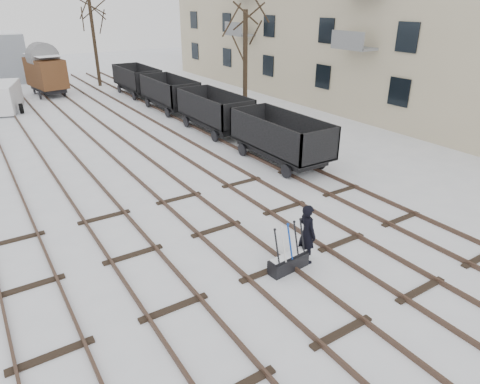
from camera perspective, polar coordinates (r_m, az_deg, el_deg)
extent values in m
plane|color=white|center=(12.79, 3.68, -10.60)|extent=(120.00, 120.00, 0.00)
cube|color=black|center=(23.51, -28.59, 3.35)|extent=(0.07, 52.00, 0.15)
cube|color=black|center=(12.66, -25.60, -13.62)|extent=(1.90, 0.20, 0.08)
cube|color=black|center=(23.64, -24.88, 4.18)|extent=(0.07, 52.00, 0.15)
cube|color=black|center=(23.84, -21.52, 4.92)|extent=(0.07, 52.00, 0.15)
cube|color=black|center=(13.09, -12.54, -10.16)|extent=(1.90, 0.20, 0.08)
cube|color=black|center=(24.16, -17.93, 5.69)|extent=(0.07, 52.00, 0.15)
cube|color=black|center=(24.53, -14.72, 6.36)|extent=(0.07, 52.00, 0.15)
cube|color=black|center=(14.16, -1.14, -6.65)|extent=(1.90, 0.20, 0.08)
cube|color=black|center=(25.03, -11.33, 7.04)|extent=(0.07, 52.00, 0.15)
cube|color=black|center=(25.56, -8.34, 7.62)|extent=(0.07, 52.00, 0.15)
cube|color=black|center=(15.74, 8.20, -3.53)|extent=(1.90, 0.20, 0.08)
cube|color=black|center=(26.22, -5.22, 8.20)|extent=(0.07, 52.00, 0.15)
cube|color=black|center=(26.88, -2.50, 8.68)|extent=(0.07, 52.00, 0.15)
cube|color=black|center=(17.69, 15.61, -0.96)|extent=(1.90, 0.20, 0.08)
cube|color=black|center=(12.83, 6.46, -9.40)|extent=(1.33, 0.53, 0.44)
cube|color=black|center=(12.70, 6.51, -8.50)|extent=(1.32, 0.41, 0.06)
cube|color=white|center=(12.68, 6.52, -8.35)|extent=(1.27, 0.36, 0.03)
cylinder|color=black|center=(12.14, 4.90, -7.37)|extent=(0.08, 0.32, 1.08)
cylinder|color=silver|center=(12.29, 5.77, -6.98)|extent=(0.08, 0.32, 1.08)
cylinder|color=navy|center=(12.44, 6.62, -6.61)|extent=(0.08, 0.32, 1.08)
cylinder|color=black|center=(12.60, 7.44, -6.24)|extent=(0.08, 0.32, 1.08)
cylinder|color=black|center=(12.76, 8.25, -5.88)|extent=(0.08, 0.32, 1.08)
imported|color=black|center=(12.95, 8.93, -5.49)|extent=(0.48, 0.70, 1.88)
cube|color=black|center=(20.95, 5.34, 5.54)|extent=(1.79, 4.91, 0.37)
cube|color=black|center=(20.89, 5.36, 6.03)|extent=(2.23, 5.58, 0.11)
cube|color=black|center=(20.05, 3.01, 7.54)|extent=(0.09, 5.58, 1.49)
cube|color=black|center=(21.33, 7.73, 8.39)|extent=(0.09, 5.58, 1.49)
cube|color=white|center=(20.87, 5.37, 6.27)|extent=(2.01, 5.36, 0.06)
cylinder|color=black|center=(19.14, 6.16, 2.77)|extent=(0.11, 0.65, 0.65)
cylinder|color=black|center=(22.97, 4.60, 6.54)|extent=(0.11, 0.65, 0.65)
cube|color=black|center=(26.05, -3.42, 9.36)|extent=(1.79, 4.91, 0.37)
cube|color=black|center=(26.01, -3.43, 9.76)|extent=(2.23, 5.58, 0.11)
cube|color=black|center=(25.34, -5.61, 11.03)|extent=(0.09, 5.58, 1.49)
cube|color=black|center=(26.36, -1.41, 11.65)|extent=(0.09, 5.58, 1.49)
cube|color=white|center=(25.98, -3.44, 9.96)|extent=(2.01, 5.36, 0.06)
cylinder|color=black|center=(24.15, -3.41, 7.46)|extent=(0.11, 0.65, 0.65)
cylinder|color=black|center=(28.11, -3.41, 9.89)|extent=(0.11, 0.65, 0.65)
cube|color=black|center=(31.63, -9.31, 11.77)|extent=(1.79, 4.91, 0.37)
cube|color=black|center=(31.59, -9.34, 12.10)|extent=(2.23, 5.58, 0.11)
cube|color=black|center=(31.04, -11.27, 13.14)|extent=(0.09, 5.58, 1.49)
cube|color=black|center=(31.88, -7.63, 13.68)|extent=(0.09, 5.58, 1.49)
cube|color=white|center=(31.57, -9.35, 12.26)|extent=(2.01, 5.36, 0.06)
cylinder|color=black|center=(29.70, -9.66, 10.38)|extent=(0.11, 0.65, 0.65)
cylinder|color=black|center=(33.69, -8.95, 12.07)|extent=(0.11, 0.65, 0.65)
cube|color=black|center=(37.47, -13.46, 13.37)|extent=(1.79, 4.91, 0.37)
cube|color=black|center=(37.44, -13.49, 13.65)|extent=(2.23, 5.58, 0.11)
cube|color=black|center=(36.98, -15.20, 14.52)|extent=(0.09, 5.58, 1.49)
cube|color=black|center=(37.68, -12.04, 15.00)|extent=(0.09, 5.58, 1.49)
cube|color=white|center=(37.42, -13.51, 13.79)|extent=(2.01, 5.36, 0.06)
cylinder|color=black|center=(35.54, -13.96, 12.29)|extent=(0.11, 0.65, 0.65)
cylinder|color=black|center=(39.52, -12.93, 13.55)|extent=(0.11, 0.65, 0.65)
cube|color=black|center=(39.74, -24.16, 12.48)|extent=(2.19, 3.96, 0.34)
cube|color=#4B2A16|center=(39.54, -24.48, 14.28)|extent=(2.67, 4.53, 2.22)
cube|color=white|center=(39.37, -24.85, 16.28)|extent=(2.44, 4.29, 0.03)
cylinder|color=black|center=(38.32, -25.10, 11.55)|extent=(0.10, 0.60, 0.60)
cylinder|color=black|center=(41.26, -23.16, 12.65)|extent=(0.10, 0.60, 0.60)
cube|color=silver|center=(35.19, -29.11, 11.01)|extent=(3.07, 4.78, 1.81)
cylinder|color=black|center=(36.76, -27.74, 10.68)|extent=(0.22, 0.70, 0.70)
cylinder|color=black|center=(28.51, 0.70, 16.39)|extent=(0.30, 0.30, 6.76)
cylinder|color=black|center=(42.27, -18.81, 18.27)|extent=(0.30, 0.30, 7.47)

